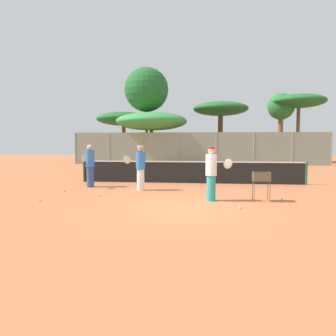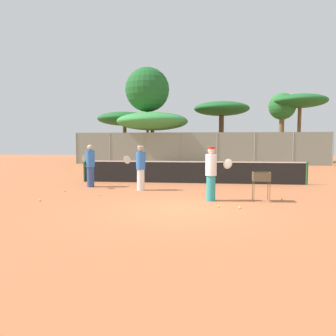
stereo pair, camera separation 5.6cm
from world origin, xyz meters
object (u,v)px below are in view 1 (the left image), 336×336
(player_red_cap, at_px, (140,167))
(parked_car, at_px, (236,155))
(tennis_net, at_px, (191,172))
(player_white_outfit, at_px, (90,165))
(ball_cart, at_px, (261,179))
(player_yellow_shirt, at_px, (211,173))

(player_red_cap, relative_size, parked_car, 0.44)
(tennis_net, distance_m, player_white_outfit, 4.77)
(player_red_cap, xyz_separation_m, parked_car, (5.63, 20.06, -0.29))
(parked_car, bearing_deg, player_white_outfit, -112.54)
(player_white_outfit, height_order, ball_cart, player_white_outfit)
(player_white_outfit, xyz_separation_m, player_red_cap, (2.41, -0.70, -0.01))
(tennis_net, relative_size, ball_cart, 10.95)
(player_white_outfit, bearing_deg, tennis_net, 121.56)
(player_yellow_shirt, height_order, parked_car, player_yellow_shirt)
(player_white_outfit, xyz_separation_m, parked_car, (8.03, 19.36, -0.30))
(player_white_outfit, relative_size, player_red_cap, 1.02)
(tennis_net, xyz_separation_m, parked_car, (3.67, 17.48, 0.10))
(player_red_cap, bearing_deg, ball_cart, 141.37)
(parked_car, bearing_deg, player_yellow_shirt, -97.09)
(tennis_net, bearing_deg, ball_cart, -61.02)
(player_yellow_shirt, bearing_deg, tennis_net, 106.05)
(tennis_net, height_order, ball_cart, tennis_net)
(tennis_net, bearing_deg, player_white_outfit, -156.76)
(player_red_cap, height_order, player_yellow_shirt, player_red_cap)
(ball_cart, bearing_deg, player_white_outfit, 158.32)
(player_yellow_shirt, bearing_deg, parked_car, 88.08)
(player_red_cap, relative_size, player_yellow_shirt, 1.01)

